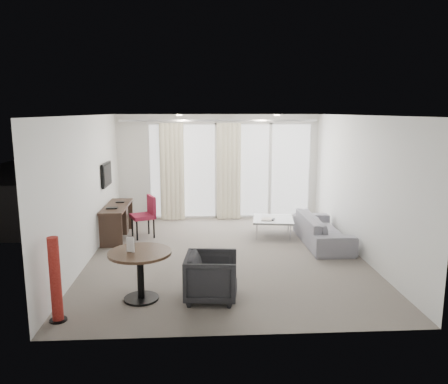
{
  "coord_description": "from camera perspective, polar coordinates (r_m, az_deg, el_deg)",
  "views": [
    {
      "loc": [
        -0.49,
        -7.86,
        2.67
      ],
      "look_at": [
        0.0,
        0.6,
        1.1
      ],
      "focal_mm": 35.0,
      "sensor_mm": 36.0,
      "label": 1
    }
  ],
  "objects": [
    {
      "name": "sofa",
      "position": [
        9.16,
        12.73,
        -4.82
      ],
      "size": [
        0.78,
        2.0,
        0.58
      ],
      "primitive_type": "imported",
      "rotation": [
        0.0,
        0.0,
        1.57
      ],
      "color": "slate",
      "rests_on": "floor"
    },
    {
      "name": "downlight_b",
      "position": [
        9.61,
        6.92,
        9.95
      ],
      "size": [
        0.12,
        0.12,
        0.02
      ],
      "primitive_type": "cylinder",
      "color": "#FFE0B2",
      "rests_on": "ceiling"
    },
    {
      "name": "remote",
      "position": [
        9.43,
        6.43,
        -3.75
      ],
      "size": [
        0.12,
        0.19,
        0.02
      ],
      "primitive_type": null,
      "rotation": [
        0.0,
        0.0,
        -0.37
      ],
      "color": "black",
      "rests_on": "coffee_table"
    },
    {
      "name": "round_table",
      "position": [
        6.46,
        -10.85,
        -10.68
      ],
      "size": [
        1.14,
        1.14,
        0.72
      ],
      "primitive_type": null,
      "rotation": [
        0.0,
        0.0,
        0.32
      ],
      "color": "#3D2819",
      "rests_on": "floor"
    },
    {
      "name": "floor",
      "position": [
        8.32,
        0.24,
        -8.23
      ],
      "size": [
        5.0,
        6.0,
        0.0
      ],
      "primitive_type": "cube",
      "color": "#6C645B",
      "rests_on": "ground"
    },
    {
      "name": "red_lamp",
      "position": [
        6.06,
        -21.16,
        -10.64
      ],
      "size": [
        0.3,
        0.3,
        1.12
      ],
      "primitive_type": "cylinder",
      "rotation": [
        0.0,
        0.0,
        0.43
      ],
      "color": "maroon",
      "rests_on": "floor"
    },
    {
      "name": "rattan_table",
      "position": [
        12.79,
        4.06,
        -0.4
      ],
      "size": [
        0.68,
        0.68,
        0.52
      ],
      "primitive_type": null,
      "rotation": [
        0.0,
        0.0,
        -0.4
      ],
      "color": "brown",
      "rests_on": "terrace_slab"
    },
    {
      "name": "window_panel",
      "position": [
        10.97,
        0.84,
        2.8
      ],
      "size": [
        4.0,
        0.02,
        2.38
      ],
      "primitive_type": null,
      "color": "white",
      "rests_on": "ground"
    },
    {
      "name": "wall_right",
      "position": [
        8.52,
        17.28,
        0.76
      ],
      "size": [
        0.0,
        6.0,
        2.6
      ],
      "primitive_type": "cube",
      "color": "silver",
      "rests_on": "ground"
    },
    {
      "name": "coffee_table",
      "position": [
        9.58,
        6.41,
        -4.57
      ],
      "size": [
        0.96,
        0.96,
        0.38
      ],
      "primitive_type": null,
      "rotation": [
        0.0,
        0.0,
        -0.14
      ],
      "color": "gray",
      "rests_on": "floor"
    },
    {
      "name": "menu_card",
      "position": [
        6.34,
        -12.08,
        -7.66
      ],
      "size": [
        0.11,
        0.06,
        0.21
      ],
      "primitive_type": null,
      "rotation": [
        0.0,
        0.0,
        -0.4
      ],
      "color": "white",
      "rests_on": "round_table"
    },
    {
      "name": "desk_chair",
      "position": [
        9.5,
        -10.58,
        -3.21
      ],
      "size": [
        0.63,
        0.62,
        0.9
      ],
      "primitive_type": null,
      "rotation": [
        0.0,
        0.0,
        0.42
      ],
      "color": "maroon",
      "rests_on": "floor"
    },
    {
      "name": "window_frame",
      "position": [
        10.96,
        0.85,
        2.79
      ],
      "size": [
        4.1,
        0.06,
        2.44
      ],
      "primitive_type": null,
      "color": "white",
      "rests_on": "ground"
    },
    {
      "name": "wall_left",
      "position": [
        8.23,
        -17.4,
        0.42
      ],
      "size": [
        0.0,
        6.0,
        2.6
      ],
      "primitive_type": "cube",
      "color": "silver",
      "rests_on": "ground"
    },
    {
      "name": "tub_armchair",
      "position": [
        6.37,
        -1.65,
        -11.02
      ],
      "size": [
        0.81,
        0.79,
        0.67
      ],
      "primitive_type": "imported",
      "rotation": [
        0.0,
        0.0,
        1.47
      ],
      "color": "black",
      "rests_on": "floor"
    },
    {
      "name": "curtain_left",
      "position": [
        10.8,
        -6.79,
        2.6
      ],
      "size": [
        0.6,
        0.2,
        2.38
      ],
      "primitive_type": null,
      "color": "beige",
      "rests_on": "ground"
    },
    {
      "name": "downlight_a",
      "position": [
        9.47,
        -5.89,
        9.96
      ],
      "size": [
        0.12,
        0.12,
        0.02
      ],
      "primitive_type": "cylinder",
      "color": "#FFE0B2",
      "rests_on": "ceiling"
    },
    {
      "name": "wall_front",
      "position": [
        5.08,
        2.36,
        -5.19
      ],
      "size": [
        5.0,
        0.0,
        2.6
      ],
      "primitive_type": "cube",
      "color": "silver",
      "rests_on": "ground"
    },
    {
      "name": "curtain_track",
      "position": [
        10.69,
        -0.7,
        9.32
      ],
      "size": [
        4.8,
        0.04,
        0.04
      ],
      "primitive_type": null,
      "color": "#B2B2B7",
      "rests_on": "ceiling"
    },
    {
      "name": "tv",
      "position": [
        9.61,
        -15.1,
        2.24
      ],
      "size": [
        0.05,
        0.8,
        0.5
      ],
      "primitive_type": null,
      "color": "black",
      "rests_on": "wall_left"
    },
    {
      "name": "magazine",
      "position": [
        9.43,
        5.6,
        -3.74
      ],
      "size": [
        0.27,
        0.31,
        0.02
      ],
      "primitive_type": null,
      "rotation": [
        0.0,
        0.0,
        -0.22
      ],
      "color": "gray",
      "rests_on": "coffee_table"
    },
    {
      "name": "ceiling",
      "position": [
        7.88,
        0.26,
        9.98
      ],
      "size": [
        5.0,
        6.0,
        0.0
      ],
      "primitive_type": "cube",
      "color": "white",
      "rests_on": "ground"
    },
    {
      "name": "desk",
      "position": [
        9.6,
        -13.77,
        -3.78
      ],
      "size": [
        0.47,
        1.51,
        0.71
      ],
      "primitive_type": null,
      "color": "#33231B",
      "rests_on": "floor"
    },
    {
      "name": "rattan_chair_a",
      "position": [
        12.96,
        0.96,
        0.41
      ],
      "size": [
        0.57,
        0.57,
        0.8
      ],
      "primitive_type": null,
      "rotation": [
        0.0,
        0.0,
        0.05
      ],
      "color": "brown",
      "rests_on": "terrace_slab"
    },
    {
      "name": "curtain_right",
      "position": [
        10.81,
        0.64,
        2.68
      ],
      "size": [
        0.6,
        0.2,
        2.38
      ],
      "primitive_type": null,
      "color": "beige",
      "rests_on": "ground"
    },
    {
      "name": "rattan_chair_b",
      "position": [
        12.73,
        9.61,
        0.34
      ],
      "size": [
        0.65,
        0.65,
        0.91
      ],
      "primitive_type": null,
      "rotation": [
        0.0,
        0.0,
        -0.05
      ],
      "color": "brown",
      "rests_on": "terrace_slab"
    },
    {
      "name": "balustrade",
      "position": [
        14.0,
        -0.04,
        1.59
      ],
      "size": [
        5.5,
        0.06,
        1.05
      ],
      "primitive_type": null,
      "color": "#B2B2B7",
      "rests_on": "terrace_slab"
    },
    {
      "name": "terrace_slab",
      "position": [
        12.68,
        0.33,
        -1.93
      ],
      "size": [
        5.6,
        3.0,
        0.12
      ],
      "primitive_type": "cube",
      "color": "#4D4D50",
      "rests_on": "ground"
    }
  ]
}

